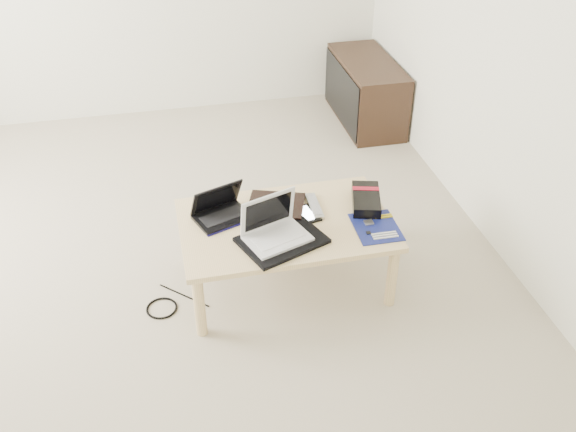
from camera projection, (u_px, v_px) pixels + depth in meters
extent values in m
plane|color=#B4A892|center=(151.00, 260.00, 3.73)|extent=(4.00, 4.00, 0.00)
cube|color=silver|center=(125.00, 376.00, 1.35)|extent=(4.00, 0.10, 2.60)
cube|color=silver|center=(517.00, 12.00, 3.36)|extent=(0.10, 4.00, 2.60)
cube|color=#E3BE89|center=(285.00, 225.00, 3.36)|extent=(1.10, 0.70, 0.03)
cylinder|color=#E3BE89|center=(199.00, 306.00, 3.14)|extent=(0.06, 0.06, 0.37)
cylinder|color=#E3BE89|center=(392.00, 276.00, 3.32)|extent=(0.06, 0.06, 0.37)
cylinder|color=#E3BE89|center=(188.00, 235.00, 3.62)|extent=(0.06, 0.06, 0.37)
cylinder|color=#E3BE89|center=(357.00, 212.00, 3.80)|extent=(0.06, 0.06, 0.37)
cube|color=#342015|center=(366.00, 91.00, 5.07)|extent=(0.40, 0.90, 0.50)
cube|color=black|center=(342.00, 93.00, 5.03)|extent=(0.02, 0.86, 0.44)
cube|color=black|center=(276.00, 206.00, 3.45)|extent=(0.36, 0.33, 0.03)
cube|color=black|center=(222.00, 217.00, 3.37)|extent=(0.33, 0.28, 0.02)
cube|color=black|center=(223.00, 216.00, 3.36)|extent=(0.25, 0.18, 0.00)
cube|color=black|center=(229.00, 223.00, 3.32)|extent=(0.07, 0.05, 0.00)
cube|color=black|center=(216.00, 198.00, 3.36)|extent=(0.29, 0.18, 0.17)
cube|color=black|center=(217.00, 199.00, 3.35)|extent=(0.24, 0.14, 0.14)
cube|color=#0D0B41|center=(231.00, 227.00, 3.31)|extent=(0.26, 0.11, 0.01)
cube|color=black|center=(296.00, 217.00, 3.38)|extent=(0.25, 0.21, 0.01)
cube|color=white|center=(296.00, 216.00, 3.38)|extent=(0.20, 0.16, 0.00)
cube|color=#ACACB1|center=(315.00, 206.00, 3.46)|extent=(0.06, 0.24, 0.02)
cube|color=#A3A2A7|center=(315.00, 205.00, 3.45)|extent=(0.05, 0.20, 0.00)
cube|color=black|center=(282.00, 240.00, 3.21)|extent=(0.48, 0.42, 0.02)
cube|color=silver|center=(278.00, 238.00, 3.19)|extent=(0.36, 0.30, 0.01)
cube|color=silver|center=(278.00, 237.00, 3.18)|extent=(0.27, 0.19, 0.00)
cube|color=silver|center=(286.00, 245.00, 3.13)|extent=(0.07, 0.05, 0.00)
cube|color=silver|center=(268.00, 211.00, 3.19)|extent=(0.30, 0.14, 0.21)
cube|color=black|center=(268.00, 212.00, 3.19)|extent=(0.25, 0.11, 0.16)
cube|color=#0C134F|center=(376.00, 227.00, 3.31)|extent=(0.23, 0.29, 0.01)
cube|color=#ACACB1|center=(369.00, 223.00, 3.33)|extent=(0.05, 0.05, 0.01)
cube|color=yellow|center=(383.00, 215.00, 3.39)|extent=(0.09, 0.01, 0.01)
cube|color=yellow|center=(384.00, 217.00, 3.37)|extent=(0.09, 0.01, 0.01)
cube|color=silver|center=(384.00, 233.00, 3.26)|extent=(0.13, 0.01, 0.01)
cube|color=silver|center=(385.00, 235.00, 3.24)|extent=(0.13, 0.01, 0.01)
cube|color=silver|center=(386.00, 237.00, 3.23)|extent=(0.13, 0.01, 0.01)
cube|color=black|center=(368.00, 233.00, 3.26)|extent=(0.02, 0.02, 0.01)
cube|color=black|center=(366.00, 200.00, 3.47)|extent=(0.22, 0.32, 0.06)
cube|color=maroon|center=(366.00, 189.00, 3.50)|extent=(0.15, 0.07, 0.00)
torus|color=black|center=(259.00, 221.00, 3.35)|extent=(0.10, 0.10, 0.01)
torus|color=black|center=(162.00, 308.00, 3.39)|extent=(0.21, 0.21, 0.01)
cylinder|color=black|center=(184.00, 295.00, 3.47)|extent=(0.25, 0.24, 0.01)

